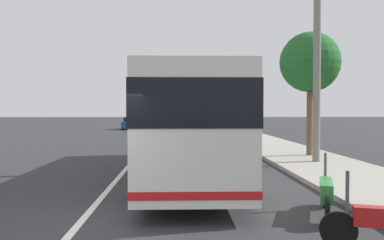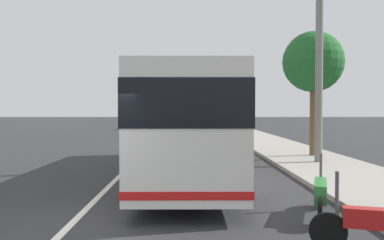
% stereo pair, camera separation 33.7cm
% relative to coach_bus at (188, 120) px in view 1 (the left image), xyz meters
% --- Properties ---
extents(ground_plane, '(220.00, 220.00, 0.00)m').
position_rel_coach_bus_xyz_m(ground_plane, '(-6.17, 2.28, -1.85)').
color(ground_plane, '#2D2D30').
extents(sidewalk_curb, '(110.00, 3.60, 0.14)m').
position_rel_coach_bus_xyz_m(sidewalk_curb, '(3.83, -5.22, -1.78)').
color(sidewalk_curb, '#9E998E').
rests_on(sidewalk_curb, ground).
extents(lane_divider_line, '(110.00, 0.16, 0.01)m').
position_rel_coach_bus_xyz_m(lane_divider_line, '(3.83, 2.28, -1.85)').
color(lane_divider_line, silver).
rests_on(lane_divider_line, ground).
extents(coach_bus, '(12.48, 2.68, 3.20)m').
position_rel_coach_bus_xyz_m(coach_bus, '(0.00, 0.00, 0.00)').
color(coach_bus, silver).
rests_on(coach_bus, ground).
extents(motorcycle_by_tree, '(2.06, 0.79, 1.24)m').
position_rel_coach_bus_xyz_m(motorcycle_by_tree, '(-5.47, -2.70, -1.38)').
color(motorcycle_by_tree, black).
rests_on(motorcycle_by_tree, ground).
extents(car_behind_bus, '(4.58, 2.03, 1.49)m').
position_rel_coach_bus_xyz_m(car_behind_bus, '(14.33, -0.26, -1.14)').
color(car_behind_bus, navy).
rests_on(car_behind_bus, ground).
extents(car_oncoming, '(4.15, 2.16, 1.48)m').
position_rel_coach_bus_xyz_m(car_oncoming, '(32.38, 0.37, -1.14)').
color(car_oncoming, silver).
rests_on(car_oncoming, ground).
extents(car_side_street, '(4.54, 1.93, 1.46)m').
position_rel_coach_bus_xyz_m(car_side_street, '(44.32, 4.73, -1.15)').
color(car_side_street, gray).
rests_on(car_side_street, ground).
extents(car_ahead_same_lane, '(4.53, 1.84, 1.35)m').
position_rel_coach_bus_xyz_m(car_ahead_same_lane, '(31.16, 5.40, -1.20)').
color(car_ahead_same_lane, navy).
rests_on(car_ahead_same_lane, ground).
extents(roadside_tree_mid_block, '(2.72, 2.72, 5.72)m').
position_rel_coach_bus_xyz_m(roadside_tree_mid_block, '(4.25, -5.64, 2.48)').
color(roadside_tree_mid_block, brown).
rests_on(roadside_tree_mid_block, ground).
extents(utility_pole, '(0.29, 0.29, 8.92)m').
position_rel_coach_bus_xyz_m(utility_pole, '(2.07, -5.18, 2.61)').
color(utility_pole, slate).
rests_on(utility_pole, ground).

